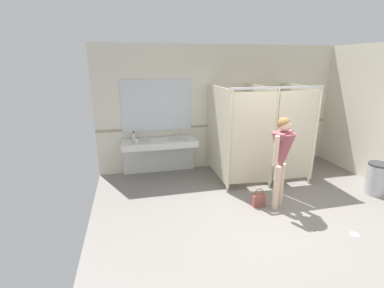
{
  "coord_description": "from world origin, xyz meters",
  "views": [
    {
      "loc": [
        -2.29,
        -3.45,
        2.53
      ],
      "look_at": [
        -1.18,
        1.31,
        1.05
      ],
      "focal_mm": 25.24,
      "sensor_mm": 36.0,
      "label": 1
    }
  ],
  "objects": [
    {
      "name": "bathroom_stalls",
      "position": [
        0.47,
        1.73,
        1.09
      ],
      "size": [
        1.94,
        1.55,
        2.09
      ],
      "color": "beige",
      "rests_on": "ground_plane"
    },
    {
      "name": "paper_cup",
      "position": [
        -2.2,
        2.29,
        0.9
      ],
      "size": [
        0.07,
        0.07,
        0.09
      ],
      "primitive_type": "cylinder",
      "color": "white",
      "rests_on": "vanity_counter"
    },
    {
      "name": "soap_dispenser",
      "position": [
        -2.25,
        2.57,
        0.93
      ],
      "size": [
        0.07,
        0.07,
        0.18
      ],
      "color": "white",
      "rests_on": "vanity_counter"
    },
    {
      "name": "floor_drain_cover",
      "position": [
        0.94,
        -0.56,
        0.0
      ],
      "size": [
        0.14,
        0.14,
        0.01
      ],
      "primitive_type": "cylinder",
      "color": "#B7BABF",
      "rests_on": "ground_plane"
    },
    {
      "name": "ground_plane",
      "position": [
        0.0,
        0.0,
        -0.05
      ],
      "size": [
        6.15,
        6.01,
        0.1
      ],
      "primitive_type": "cube",
      "color": "gray"
    },
    {
      "name": "mirror_panel",
      "position": [
        -1.68,
        2.7,
        1.59
      ],
      "size": [
        1.59,
        0.02,
        1.17
      ],
      "primitive_type": "cube",
      "color": "silver",
      "rests_on": "wall_back"
    },
    {
      "name": "wall_back",
      "position": [
        0.0,
        2.77,
        1.46
      ],
      "size": [
        6.15,
        0.12,
        2.93
      ],
      "primitive_type": "cube",
      "color": "beige",
      "rests_on": "ground_plane"
    },
    {
      "name": "wall_back_tile_band",
      "position": [
        0.0,
        2.7,
        1.05
      ],
      "size": [
        6.15,
        0.01,
        0.06
      ],
      "primitive_type": "cube",
      "color": "#9E937F",
      "rests_on": "wall_back"
    },
    {
      "name": "vanity_counter",
      "position": [
        -1.68,
        2.48,
        0.63
      ],
      "size": [
        1.69,
        0.6,
        0.97
      ],
      "color": "silver",
      "rests_on": "ground_plane"
    },
    {
      "name": "person_standing",
      "position": [
        0.22,
        0.48,
        1.05
      ],
      "size": [
        0.56,
        0.56,
        1.66
      ],
      "color": "beige",
      "rests_on": "ground_plane"
    },
    {
      "name": "trash_bin",
      "position": [
        2.4,
        0.5,
        0.32
      ],
      "size": [
        0.41,
        0.41,
        0.64
      ],
      "color": "#B7BABF",
      "rests_on": "ground_plane"
    },
    {
      "name": "handbag",
      "position": [
        -0.1,
        0.58,
        0.12
      ],
      "size": [
        0.22,
        0.13,
        0.35
      ],
      "color": "#934C42",
      "rests_on": "ground_plane"
    }
  ]
}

